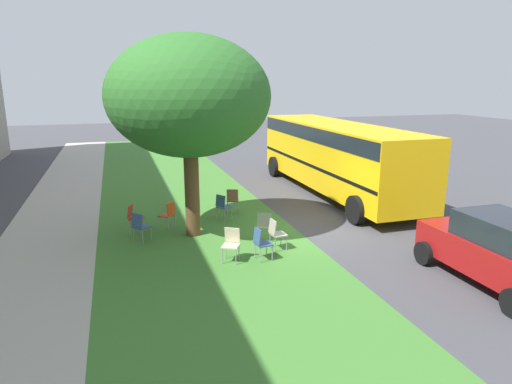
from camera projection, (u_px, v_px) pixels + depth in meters
ground at (304, 230)px, 14.27m from camera, size 80.00×80.00×0.00m
grass_verge at (204, 241)px, 13.35m from camera, size 48.00×6.00×0.01m
sidewalk_strip at (41, 258)px, 12.07m from camera, size 48.00×2.80×0.01m
street_tree at (189, 97)px, 12.91m from camera, size 4.71×4.71×5.90m
chair_0 at (231, 242)px, 11.76m from camera, size 0.57×0.56×0.88m
chair_1 at (223, 205)px, 15.24m from camera, size 0.57×0.58×0.88m
chair_2 at (168, 213)px, 14.32m from camera, size 0.59×0.59×0.88m
chair_3 at (233, 199)px, 16.05m from camera, size 0.52×0.51×0.88m
chair_4 at (134, 216)px, 14.01m from camera, size 0.53×0.54×0.88m
chair_5 at (265, 224)px, 13.21m from camera, size 0.57×0.57×0.88m
chair_6 at (140, 225)px, 13.16m from camera, size 0.59×0.59×0.88m
chair_7 at (276, 232)px, 12.55m from camera, size 0.45×0.46×0.88m
chair_8 at (261, 241)px, 11.82m from camera, size 0.46×0.46×0.88m
parked_car at (498, 249)px, 10.38m from camera, size 3.70×1.92×1.65m
school_bus at (336, 151)px, 18.58m from camera, size 10.40×2.80×2.88m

